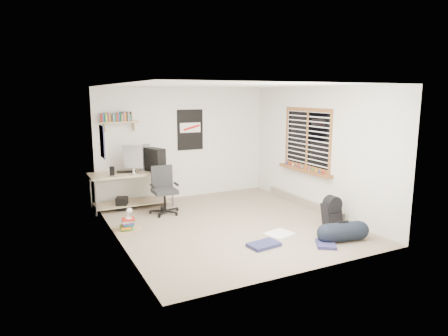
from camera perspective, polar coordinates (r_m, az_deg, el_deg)
name	(u,v)px	position (r m, az deg, el deg)	size (l,w,h in m)	color
floor	(229,224)	(7.42, 0.72, -8.01)	(4.00, 4.50, 0.01)	gray
ceiling	(229,85)	(7.04, 0.77, 11.75)	(4.00, 4.50, 0.01)	white
back_wall	(184,143)	(9.17, -5.75, 3.56)	(4.00, 0.01, 2.50)	silver
left_wall	(115,166)	(6.47, -15.25, 0.32)	(0.01, 4.50, 2.50)	silver
right_wall	(318,150)	(8.23, 13.26, 2.54)	(0.01, 4.50, 2.50)	silver
desk	(132,190)	(8.60, -13.04, -3.12)	(1.69, 0.74, 0.77)	tan
monitor_left	(133,161)	(8.31, -12.84, 0.91)	(0.42, 0.11, 0.46)	#BAB9BE
monitor_right	(143,159)	(8.60, -11.52, 1.20)	(0.40, 0.10, 0.44)	#939397
pc_tower	(155,160)	(8.42, -9.82, 1.18)	(0.22, 0.46, 0.48)	black
keyboard	(126,171)	(8.47, -13.79, -0.48)	(0.38, 0.13, 0.02)	black
speaker_left	(112,171)	(8.18, -15.69, -0.40)	(0.09, 0.09, 0.17)	black
speaker_right	(163,164)	(8.73, -8.76, 0.59)	(0.09, 0.09, 0.19)	black
office_chair	(164,190)	(8.00, -8.50, -3.06)	(0.62, 0.62, 0.95)	#272729
wall_shelf	(120,122)	(8.60, -14.66, 6.36)	(0.80, 0.22, 0.24)	tan
poster_back_wall	(190,130)	(9.17, -4.85, 5.46)	(0.62, 0.03, 0.92)	black
poster_left_wall	(102,142)	(7.60, -17.01, 3.62)	(0.02, 0.42, 0.60)	navy
window	(307,139)	(8.40, 11.72, 4.13)	(0.10, 1.50, 1.26)	brown
baseboard_heater	(304,202)	(8.66, 11.41, -4.85)	(0.08, 2.50, 0.18)	#B7B2A8
backpack	(332,214)	(7.58, 15.14, -6.37)	(0.33, 0.26, 0.44)	black
duffel_bag	(343,233)	(6.83, 16.63, -8.85)	(0.31, 0.31, 0.61)	black
tshirt	(279,234)	(6.89, 7.90, -9.37)	(0.44, 0.37, 0.04)	white
jeans_a	(264,245)	(6.40, 5.71, -10.83)	(0.49, 0.31, 0.05)	navy
jeans_b	(326,244)	(6.60, 14.33, -10.49)	(0.38, 0.29, 0.05)	navy
book_stack	(127,222)	(7.26, -13.65, -7.45)	(0.47, 0.38, 0.32)	olive
desk_lamp	(128,209)	(7.18, -13.54, -5.73)	(0.11, 0.18, 0.18)	silver
subwoofer	(122,203)	(8.50, -14.37, -4.90)	(0.23, 0.23, 0.25)	black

